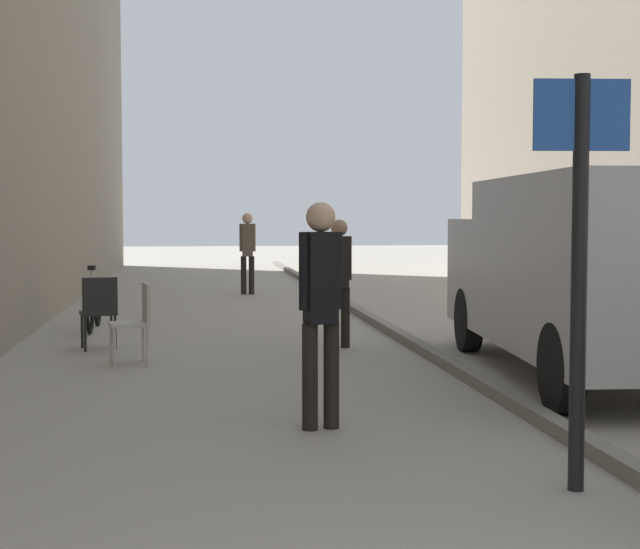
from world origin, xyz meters
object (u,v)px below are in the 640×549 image
pedestrian_main_foreground (248,248)px  cafe_chair_by_doorway (137,317)px  pedestrian_mid_block (321,299)px  delivery_van (588,269)px  street_sign_post (580,245)px  cafe_chair_near_window (99,308)px  pedestrian_far_crossing (339,274)px  bicycle_leaning (94,305)px

pedestrian_main_foreground → cafe_chair_by_doorway: bearing=-98.1°
pedestrian_main_foreground → pedestrian_mid_block: bearing=-88.1°
pedestrian_mid_block → delivery_van: size_ratio=0.32×
cafe_chair_by_doorway → street_sign_post: bearing=-161.8°
pedestrian_mid_block → cafe_chair_by_doorway: bearing=102.4°
cafe_chair_by_doorway → cafe_chair_near_window: bearing=13.2°
pedestrian_mid_block → cafe_chair_by_doorway: pedestrian_mid_block is taller
pedestrian_far_crossing → cafe_chair_by_doorway: bearing=-163.7°
street_sign_post → cafe_chair_by_doorway: bearing=-56.6°
street_sign_post → cafe_chair_near_window: street_sign_post is taller
delivery_van → cafe_chair_near_window: bearing=157.1°
delivery_van → bicycle_leaning: 7.59m
pedestrian_mid_block → pedestrian_main_foreground: bearing=77.3°
pedestrian_main_foreground → pedestrian_far_crossing: (0.70, -8.68, -0.05)m
pedestrian_main_foreground → cafe_chair_by_doorway: (-1.84, -9.76, -0.47)m
pedestrian_main_foreground → cafe_chair_near_window: (-2.38, -8.50, -0.47)m
pedestrian_far_crossing → cafe_chair_by_doorway: (-2.54, -1.08, -0.42)m
delivery_van → cafe_chair_near_window: 6.07m
cafe_chair_near_window → cafe_chair_by_doorway: size_ratio=1.00×
bicycle_leaning → cafe_chair_by_doorway: size_ratio=1.88×
pedestrian_main_foreground → bicycle_leaning: (-2.67, -6.26, -0.64)m
delivery_van → bicycle_leaning: (-5.66, 4.99, -0.78)m
cafe_chair_by_doorway → pedestrian_mid_block: bearing=-165.8°
pedestrian_main_foreground → bicycle_leaning: bearing=-110.5°
pedestrian_main_foreground → cafe_chair_near_window: pedestrian_main_foreground is taller
pedestrian_mid_block → pedestrian_far_crossing: size_ratio=1.10×
pedestrian_main_foreground → cafe_chair_near_window: bearing=-103.1°
pedestrian_far_crossing → delivery_van: size_ratio=0.30×
pedestrian_main_foreground → pedestrian_mid_block: pedestrian_mid_block is taller
delivery_van → street_sign_post: street_sign_post is taller
delivery_van → cafe_chair_by_doorway: size_ratio=6.02×
pedestrian_main_foreground → cafe_chair_by_doorway: 9.94m
pedestrian_mid_block → pedestrian_far_crossing: bearing=67.7°
pedestrian_far_crossing → pedestrian_main_foreground: bearing=87.9°
pedestrian_far_crossing → cafe_chair_by_doorway: 2.79m
pedestrian_far_crossing → street_sign_post: street_sign_post is taller
bicycle_leaning → cafe_chair_near_window: (0.29, -2.24, 0.17)m
pedestrian_mid_block → street_sign_post: street_sign_post is taller
pedestrian_main_foreground → street_sign_post: 15.44m
delivery_van → bicycle_leaning: delivery_van is taller
bicycle_leaning → cafe_chair_by_doorway: 3.60m
pedestrian_main_foreground → delivery_van: size_ratio=0.31×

